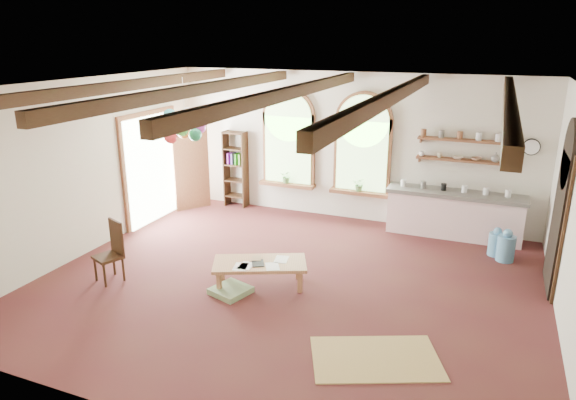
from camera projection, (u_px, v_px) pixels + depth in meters
The scene contains 27 objects.
floor at pixel (289, 283), 8.49m from camera, with size 8.00×8.00×0.00m, color #502421.
ceiling_beams at pixel (289, 93), 7.54m from camera, with size 6.20×6.80×0.18m, color #3A2512, non-canonical shape.
window_left at pixel (288, 142), 11.51m from camera, with size 1.30×0.28×2.20m.
window_right at pixel (362, 148), 10.91m from camera, with size 1.30×0.28×2.20m.
left_doorway at pixel (152, 169), 11.14m from camera, with size 0.10×1.90×2.50m, color brown.
right_doorway at pixel (557, 223), 8.06m from camera, with size 0.10×1.30×2.40m, color black.
kitchen_counter at pixel (454, 214), 10.34m from camera, with size 2.68×0.62×0.94m.
wall_shelf_lower at pixel (460, 160), 10.17m from camera, with size 1.70×0.24×0.04m, color brown.
wall_shelf_upper at pixel (462, 140), 10.05m from camera, with size 1.70×0.24×0.04m, color brown.
wall_clock at pixel (531, 147), 9.68m from camera, with size 0.32×0.32×0.04m, color black.
bookshelf at pixel (236, 169), 12.11m from camera, with size 0.53×0.32×1.80m.
coffee_table at pixel (260, 265), 8.27m from camera, with size 1.64×1.23×0.42m.
side_chair at pixel (110, 264), 8.50m from camera, with size 0.53×0.53×1.02m.
floor_mat at pixel (376, 358), 6.49m from camera, with size 1.59×0.98×0.02m, color tan.
floor_cushion at pixel (231, 290), 8.14m from camera, with size 0.54×0.54×0.09m, color gray.
water_jug_a at pixel (496, 243), 9.50m from camera, with size 0.28×0.28×0.55m.
water_jug_b at pixel (506, 247), 9.25m from camera, with size 0.32×0.32×0.61m.
balloon_cluster at pixel (185, 125), 9.38m from camera, with size 0.90×0.90×1.15m.
table_book at pixel (252, 258), 8.37m from camera, with size 0.15×0.22×0.02m, color olive.
tablet at pixel (258, 263), 8.21m from camera, with size 0.19×0.27×0.01m, color black.
potted_plant_left at pixel (287, 177), 11.66m from camera, with size 0.27×0.23×0.30m, color #598C4C.
potted_plant_right at pixel (360, 184), 11.05m from camera, with size 0.27×0.23×0.30m, color #598C4C.
shelf_cup_a at pixel (422, 154), 10.42m from camera, with size 0.12×0.10×0.10m, color white.
shelf_cup_b at pixel (440, 155), 10.30m from camera, with size 0.10×0.10×0.09m, color beige.
shelf_bowl_a at pixel (458, 158), 10.18m from camera, with size 0.22×0.22×0.05m, color beige.
shelf_bowl_b at pixel (476, 159), 10.05m from camera, with size 0.20×0.20×0.06m, color #8C664C.
shelf_vase at pixel (496, 157), 9.91m from camera, with size 0.18×0.18×0.19m, color slate.
Camera 1 is at (2.87, -7.11, 3.89)m, focal length 32.00 mm.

